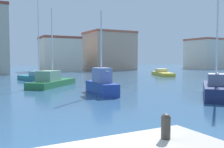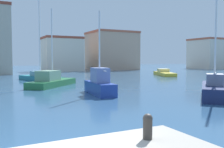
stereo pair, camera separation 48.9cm
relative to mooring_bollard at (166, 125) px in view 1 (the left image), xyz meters
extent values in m
plane|color=#2D5175|center=(13.56, 21.32, -1.31)|extent=(160.00, 160.00, 0.00)
cylinder|color=#38332D|center=(0.00, 0.00, -0.08)|extent=(0.20, 0.20, 0.45)
sphere|color=#38332D|center=(0.00, 0.00, 0.15)|extent=(0.21, 0.21, 0.21)
cube|color=#19234C|center=(11.43, 8.23, -0.86)|extent=(5.79, 5.58, 0.89)
cube|color=slate|center=(11.19, 8.00, -0.02)|extent=(1.98, 1.95, 0.79)
cylinder|color=silver|center=(11.43, 8.23, 3.63)|extent=(0.12, 0.12, 8.09)
cylinder|color=silver|center=(10.59, 7.44, 0.48)|extent=(1.69, 1.60, 0.08)
cube|color=gold|center=(23.10, 28.56, -1.05)|extent=(4.61, 7.50, 0.53)
cube|color=#DFCD77|center=(23.39, 29.25, -0.52)|extent=(2.25, 2.43, 0.53)
cube|color=#28703D|center=(2.82, 20.61, -1.00)|extent=(5.98, 6.23, 0.61)
cube|color=gray|center=(2.29, 20.03, -0.21)|extent=(2.67, 2.71, 0.98)
cylinder|color=silver|center=(2.82, 20.61, 2.83)|extent=(0.12, 0.12, 7.06)
cube|color=#1E707A|center=(2.95, 27.66, -1.03)|extent=(4.40, 7.67, 0.56)
cube|color=#6B9CA2|center=(2.88, 27.88, -0.44)|extent=(2.07, 2.48, 0.62)
cylinder|color=silver|center=(2.95, 27.66, 4.85)|extent=(0.12, 0.12, 11.20)
cube|color=#233D93|center=(4.72, 13.26, -0.84)|extent=(1.70, 4.49, 0.93)
cube|color=#6E7DB1|center=(4.71, 13.15, 0.18)|extent=(1.23, 1.81, 1.11)
cylinder|color=silver|center=(4.72, 13.26, 2.34)|extent=(0.12, 0.12, 5.43)
cylinder|color=silver|center=(4.64, 12.48, 0.52)|extent=(0.23, 1.53, 0.08)
cube|color=beige|center=(12.29, 51.31, 2.24)|extent=(8.17, 6.74, 7.10)
cube|color=#9E4733|center=(12.29, 51.31, 6.04)|extent=(8.33, 6.88, 0.50)
cube|color=tan|center=(25.53, 52.86, 3.20)|extent=(10.84, 10.00, 9.01)
cube|color=#B25B42|center=(25.53, 52.86, 7.95)|extent=(11.06, 10.20, 0.50)
cube|color=beige|center=(54.81, 46.36, 2.61)|extent=(12.87, 8.53, 7.84)
cube|color=#B25B42|center=(54.81, 46.36, 6.78)|extent=(13.12, 8.70, 0.50)
camera|label=1|loc=(-3.49, -4.17, 1.42)|focal=40.31mm
camera|label=2|loc=(-3.06, -4.39, 1.42)|focal=40.31mm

